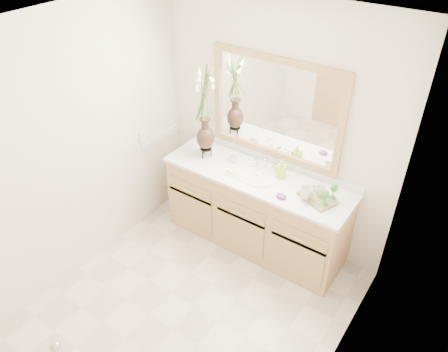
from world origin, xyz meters
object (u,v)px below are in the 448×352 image
Objects in this scene: flower_vase at (204,102)px; tumbler at (234,157)px; tray at (317,198)px; soap_bottle at (281,169)px.

tumbler is (0.29, 0.07, -0.53)m from flower_vase.
tray is (0.92, -0.09, -0.04)m from tumbler.
flower_vase is 2.73× the size of tray.
flower_vase reaches higher than tray.
soap_bottle reaches higher than tray.
tumbler reaches higher than tray.
flower_vase is at bearing -165.49° from tumbler.
soap_bottle is 0.45m from tray.
soap_bottle reaches higher than tumbler.
flower_vase is 5.28× the size of soap_bottle.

